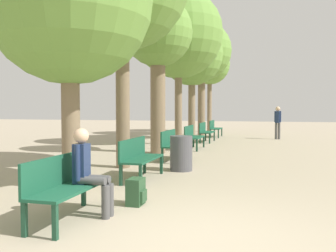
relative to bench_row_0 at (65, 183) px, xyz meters
name	(u,v)px	position (x,y,z in m)	size (l,w,h in m)	color
ground_plane	(192,240)	(1.86, -0.34, -0.52)	(80.00, 80.00, 0.00)	tan
bench_row_0	(65,183)	(0.00, 0.00, 0.00)	(0.51, 1.60, 0.89)	#195138
bench_row_1	(139,155)	(0.00, 3.09, 0.00)	(0.51, 1.60, 0.89)	#195138
bench_row_2	(173,143)	(0.00, 6.18, 0.00)	(0.51, 1.60, 0.89)	#195138
bench_row_3	(193,135)	(0.00, 9.27, 0.00)	(0.51, 1.60, 0.89)	#195138
bench_row_4	(205,131)	(0.00, 12.36, 0.00)	(0.51, 1.60, 0.89)	#195138
bench_row_5	(214,127)	(0.00, 15.44, 0.00)	(0.51, 1.60, 0.89)	#195138
tree_row_0	(69,2)	(-0.93, 1.82, 3.04)	(3.16, 3.16, 5.17)	#7A664C
tree_row_2	(158,36)	(-0.93, 7.76, 3.49)	(2.39, 2.39, 5.36)	#7A664C
tree_row_3	(178,34)	(-0.93, 10.86, 4.14)	(3.74, 3.74, 6.55)	#7A664C
tree_row_4	(192,55)	(-0.93, 13.78, 3.67)	(3.10, 3.10, 5.78)	#7A664C
tree_row_5	(202,52)	(-0.93, 16.68, 4.25)	(3.40, 3.40, 6.52)	#7A664C
tree_row_6	(210,65)	(-0.93, 19.79, 3.84)	(2.63, 2.63, 5.72)	#7A664C
person_seated	(89,169)	(0.24, 0.25, 0.16)	(0.57, 0.33, 1.27)	#4C4C4C
backpack	(136,192)	(0.68, 1.00, -0.31)	(0.27, 0.34, 0.43)	#284C2D
pedestrian_near	(278,121)	(3.24, 14.76, 0.41)	(0.33, 0.27, 1.63)	#4C4C4C
trash_bin	(181,153)	(0.66, 4.41, -0.09)	(0.55, 0.55, 0.87)	#4C4C51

